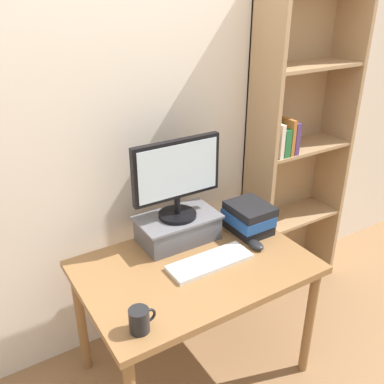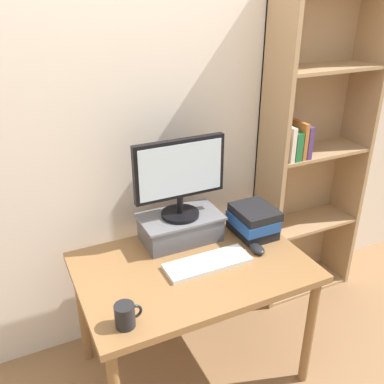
{
  "view_description": "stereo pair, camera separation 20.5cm",
  "coord_description": "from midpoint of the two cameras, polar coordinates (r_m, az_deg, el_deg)",
  "views": [
    {
      "loc": [
        -0.93,
        -1.47,
        1.95
      ],
      "look_at": [
        0.04,
        0.1,
        1.05
      ],
      "focal_mm": 40.0,
      "sensor_mm": 36.0,
      "label": 1
    },
    {
      "loc": [
        -0.75,
        -1.57,
        1.95
      ],
      "look_at": [
        0.04,
        0.1,
        1.05
      ],
      "focal_mm": 40.0,
      "sensor_mm": 36.0,
      "label": 2
    }
  ],
  "objects": [
    {
      "name": "computer_monitor",
      "position": [
        2.15,
        1.08,
        2.23
      ],
      "size": [
        0.48,
        0.2,
        0.42
      ],
      "color": "black",
      "rests_on": "riser_box"
    },
    {
      "name": "desk",
      "position": [
        2.18,
        2.82,
        -11.42
      ],
      "size": [
        1.12,
        0.75,
        0.7
      ],
      "color": "olive",
      "rests_on": "ground_plane"
    },
    {
      "name": "book_stack",
      "position": [
        2.37,
        10.64,
        -3.9
      ],
      "size": [
        0.22,
        0.26,
        0.16
      ],
      "color": "black",
      "rests_on": "desk"
    },
    {
      "name": "riser_box",
      "position": [
        2.29,
        1.0,
        -4.67
      ],
      "size": [
        0.43,
        0.26,
        0.14
      ],
      "color": "#515156",
      "rests_on": "desk"
    },
    {
      "name": "coffee_mug",
      "position": [
        1.78,
        -5.49,
        -16.18
      ],
      "size": [
        0.12,
        0.08,
        0.1
      ],
      "color": "black",
      "rests_on": "desk"
    },
    {
      "name": "keyboard",
      "position": [
        2.13,
        4.9,
        -9.48
      ],
      "size": [
        0.43,
        0.15,
        0.02
      ],
      "color": "silver",
      "rests_on": "desk"
    },
    {
      "name": "bookshelf_unit",
      "position": [
        2.8,
        17.53,
        5.33
      ],
      "size": [
        0.69,
        0.28,
        2.01
      ],
      "color": "tan",
      "rests_on": "ground_plane"
    },
    {
      "name": "back_wall",
      "position": [
        2.31,
        -3.13,
        9.65
      ],
      "size": [
        7.0,
        0.08,
        2.6
      ],
      "color": "beige",
      "rests_on": "ground_plane"
    },
    {
      "name": "ground_plane",
      "position": [
        2.61,
        2.5,
        -22.37
      ],
      "size": [
        12.0,
        12.0,
        0.0
      ],
      "primitive_type": "plane",
      "color": "olive"
    },
    {
      "name": "computer_mouse",
      "position": [
        2.25,
        11.29,
        -7.52
      ],
      "size": [
        0.06,
        0.1,
        0.04
      ],
      "color": "black",
      "rests_on": "desk"
    }
  ]
}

